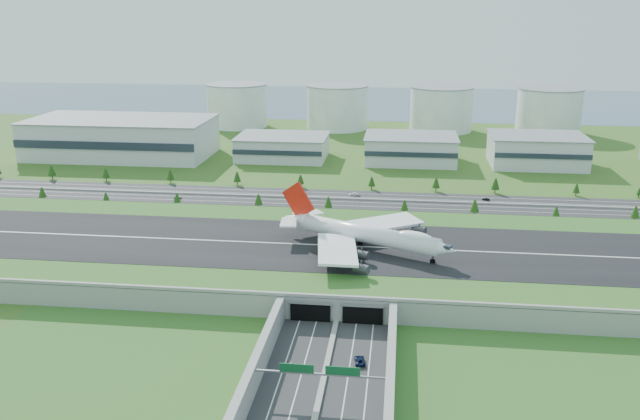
# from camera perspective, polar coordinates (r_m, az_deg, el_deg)

# --- Properties ---
(ground) EXTENTS (1200.00, 1200.00, 0.00)m
(ground) POSITION_cam_1_polar(r_m,az_deg,el_deg) (268.39, 2.45, -4.71)
(ground) COLOR #32541A
(ground) RESTS_ON ground
(airfield_deck) EXTENTS (520.00, 100.00, 9.20)m
(airfield_deck) POSITION_cam_1_polar(r_m,az_deg,el_deg) (266.82, 2.46, -3.90)
(airfield_deck) COLOR gray
(airfield_deck) RESTS_ON ground
(underpass_road) EXTENTS (38.80, 120.40, 8.00)m
(underpass_road) POSITION_cam_1_polar(r_m,az_deg,el_deg) (178.21, -0.22, -15.42)
(underpass_road) COLOR #28282B
(underpass_road) RESTS_ON ground
(sign_gantry_near) EXTENTS (38.70, 0.70, 9.80)m
(sign_gantry_near) POSITION_cam_1_polar(r_m,az_deg,el_deg) (180.08, -0.04, -13.73)
(sign_gantry_near) COLOR gray
(sign_gantry_near) RESTS_ON ground
(north_expressway) EXTENTS (560.00, 36.00, 0.12)m
(north_expressway) POSITION_cam_1_polar(r_m,az_deg,el_deg) (358.24, 3.68, 0.86)
(north_expressway) COLOR #28282B
(north_expressway) RESTS_ON ground
(tree_row) EXTENTS (506.54, 48.74, 8.47)m
(tree_row) POSITION_cam_1_polar(r_m,az_deg,el_deg) (358.93, 4.73, 1.66)
(tree_row) COLOR #3D2819
(tree_row) RESTS_ON ground
(hangar_west) EXTENTS (120.00, 60.00, 25.00)m
(hangar_west) POSITION_cam_1_polar(r_m,az_deg,el_deg) (481.03, -16.36, 5.86)
(hangar_west) COLOR #BDBDC1
(hangar_west) RESTS_ON ground
(hangar_mid_a) EXTENTS (58.00, 42.00, 15.00)m
(hangar_mid_a) POSITION_cam_1_polar(r_m,az_deg,el_deg) (455.16, -3.17, 5.29)
(hangar_mid_a) COLOR #BDBDC1
(hangar_mid_a) RESTS_ON ground
(hangar_mid_b) EXTENTS (58.00, 42.00, 17.00)m
(hangar_mid_b) POSITION_cam_1_polar(r_m,az_deg,el_deg) (448.09, 7.64, 5.11)
(hangar_mid_b) COLOR #BDBDC1
(hangar_mid_b) RESTS_ON ground
(hangar_mid_c) EXTENTS (58.00, 42.00, 19.00)m
(hangar_mid_c) POSITION_cam_1_polar(r_m,az_deg,el_deg) (456.04, 17.78, 4.78)
(hangar_mid_c) COLOR #BDBDC1
(hangar_mid_c) RESTS_ON ground
(fuel_tank_a) EXTENTS (50.00, 50.00, 35.00)m
(fuel_tank_a) POSITION_cam_1_polar(r_m,az_deg,el_deg) (581.60, -6.99, 8.72)
(fuel_tank_a) COLOR silver
(fuel_tank_a) RESTS_ON ground
(fuel_tank_b) EXTENTS (50.00, 50.00, 35.00)m
(fuel_tank_b) POSITION_cam_1_polar(r_m,az_deg,el_deg) (567.32, 1.47, 8.63)
(fuel_tank_b) COLOR silver
(fuel_tank_b) RESTS_ON ground
(fuel_tank_c) EXTENTS (50.00, 50.00, 35.00)m
(fuel_tank_c) POSITION_cam_1_polar(r_m,az_deg,el_deg) (565.61, 10.16, 8.35)
(fuel_tank_c) COLOR silver
(fuel_tank_c) RESTS_ON ground
(fuel_tank_d) EXTENTS (50.00, 50.00, 35.00)m
(fuel_tank_d) POSITION_cam_1_polar(r_m,az_deg,el_deg) (576.55, 18.70, 7.89)
(fuel_tank_d) COLOR silver
(fuel_tank_d) RESTS_ON ground
(bay_water) EXTENTS (1200.00, 260.00, 0.06)m
(bay_water) POSITION_cam_1_polar(r_m,az_deg,el_deg) (735.78, 5.51, 9.08)
(bay_water) COLOR #3B5771
(bay_water) RESTS_ON ground
(boeing_747) EXTENTS (70.01, 64.55, 23.25)m
(boeing_747) POSITION_cam_1_polar(r_m,az_deg,el_deg) (260.67, 3.78, -1.99)
(boeing_747) COLOR white
(boeing_747) RESTS_ON airfield_deck
(car_0) EXTENTS (1.86, 4.21, 1.41)m
(car_0) POSITION_cam_1_polar(r_m,az_deg,el_deg) (196.67, -2.45, -12.97)
(car_0) COLOR silver
(car_0) RESTS_ON ground
(car_2) EXTENTS (3.72, 6.42, 1.68)m
(car_2) POSITION_cam_1_polar(r_m,az_deg,el_deg) (199.23, 3.37, -12.52)
(car_2) COLOR #0B1637
(car_2) RESTS_ON ground
(car_4) EXTENTS (4.59, 3.17, 1.45)m
(car_4) POSITION_cam_1_polar(r_m,az_deg,el_deg) (366.57, -11.89, 1.02)
(car_4) COLOR slate
(car_4) RESTS_ON ground
(car_5) EXTENTS (4.24, 2.62, 1.32)m
(car_5) POSITION_cam_1_polar(r_m,az_deg,el_deg) (366.67, 13.80, 0.89)
(car_5) COLOR black
(car_5) RESTS_ON ground
(car_7) EXTENTS (6.19, 3.36, 1.70)m
(car_7) POSITION_cam_1_polar(r_m,az_deg,el_deg) (365.58, 2.87, 1.35)
(car_7) COLOR white
(car_7) RESTS_ON ground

